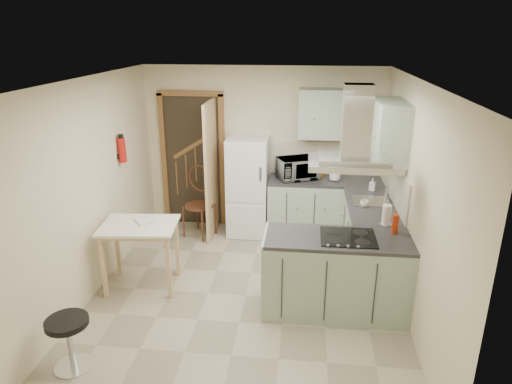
# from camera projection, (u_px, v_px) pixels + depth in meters

# --- Properties ---
(floor) EXTENTS (4.20, 4.20, 0.00)m
(floor) POSITION_uv_depth(u_px,v_px,m) (246.00, 295.00, 5.43)
(floor) COLOR tan
(floor) RESTS_ON ground
(ceiling) EXTENTS (4.20, 4.20, 0.00)m
(ceiling) POSITION_uv_depth(u_px,v_px,m) (244.00, 80.00, 4.59)
(ceiling) COLOR silver
(ceiling) RESTS_ON back_wall
(back_wall) EXTENTS (3.60, 0.00, 3.60)m
(back_wall) POSITION_uv_depth(u_px,v_px,m) (263.00, 150.00, 6.97)
(back_wall) COLOR beige
(back_wall) RESTS_ON floor
(left_wall) EXTENTS (0.00, 4.20, 4.20)m
(left_wall) POSITION_uv_depth(u_px,v_px,m) (89.00, 191.00, 5.19)
(left_wall) COLOR beige
(left_wall) RESTS_ON floor
(right_wall) EXTENTS (0.00, 4.20, 4.20)m
(right_wall) POSITION_uv_depth(u_px,v_px,m) (414.00, 203.00, 4.82)
(right_wall) COLOR beige
(right_wall) RESTS_ON floor
(doorway) EXTENTS (1.10, 0.12, 2.10)m
(doorway) POSITION_uv_depth(u_px,v_px,m) (193.00, 161.00, 7.13)
(doorway) COLOR brown
(doorway) RESTS_ON floor
(fridge) EXTENTS (0.60, 0.60, 1.50)m
(fridge) POSITION_uv_depth(u_px,v_px,m) (248.00, 186.00, 6.88)
(fridge) COLOR white
(fridge) RESTS_ON floor
(counter_back) EXTENTS (1.08, 0.60, 0.90)m
(counter_back) POSITION_uv_depth(u_px,v_px,m) (305.00, 207.00, 6.89)
(counter_back) COLOR #9EB2A0
(counter_back) RESTS_ON floor
(counter_right) EXTENTS (0.60, 1.95, 0.90)m
(counter_right) POSITION_uv_depth(u_px,v_px,m) (366.00, 228.00, 6.17)
(counter_right) COLOR #9EB2A0
(counter_right) RESTS_ON floor
(splashback) EXTENTS (1.68, 0.02, 0.50)m
(splashback) POSITION_uv_depth(u_px,v_px,m) (326.00, 158.00, 6.89)
(splashback) COLOR beige
(splashback) RESTS_ON counter_back
(wall_cabinet_back) EXTENTS (0.85, 0.35, 0.70)m
(wall_cabinet_back) POSITION_uv_depth(u_px,v_px,m) (328.00, 114.00, 6.51)
(wall_cabinet_back) COLOR #9EB2A0
(wall_cabinet_back) RESTS_ON back_wall
(wall_cabinet_right) EXTENTS (0.35, 0.90, 0.70)m
(wall_cabinet_right) POSITION_uv_depth(u_px,v_px,m) (389.00, 130.00, 5.43)
(wall_cabinet_right) COLOR #9EB2A0
(wall_cabinet_right) RESTS_ON right_wall
(peninsula) EXTENTS (1.55, 0.65, 0.90)m
(peninsula) POSITION_uv_depth(u_px,v_px,m) (336.00, 274.00, 5.00)
(peninsula) COLOR #9EB2A0
(peninsula) RESTS_ON floor
(hob) EXTENTS (0.58, 0.50, 0.01)m
(hob) POSITION_uv_depth(u_px,v_px,m) (348.00, 237.00, 4.84)
(hob) COLOR black
(hob) RESTS_ON peninsula
(extractor_hood) EXTENTS (0.90, 0.55, 0.10)m
(extractor_hood) POSITION_uv_depth(u_px,v_px,m) (354.00, 163.00, 4.56)
(extractor_hood) COLOR silver
(extractor_hood) RESTS_ON ceiling
(sink) EXTENTS (0.45, 0.40, 0.01)m
(sink) POSITION_uv_depth(u_px,v_px,m) (371.00, 201.00, 5.86)
(sink) COLOR silver
(sink) RESTS_ON counter_right
(fire_extinguisher) EXTENTS (0.10, 0.10, 0.32)m
(fire_extinguisher) POSITION_uv_depth(u_px,v_px,m) (122.00, 150.00, 5.95)
(fire_extinguisher) COLOR #B2140F
(fire_extinguisher) RESTS_ON left_wall
(drop_leaf_table) EXTENTS (0.93, 0.74, 0.82)m
(drop_leaf_table) POSITION_uv_depth(u_px,v_px,m) (142.00, 256.00, 5.50)
(drop_leaf_table) COLOR #D7B984
(drop_leaf_table) RESTS_ON floor
(bentwood_chair) EXTENTS (0.57, 0.57, 0.98)m
(bentwood_chair) POSITION_uv_depth(u_px,v_px,m) (199.00, 206.00, 6.85)
(bentwood_chair) COLOR #442416
(bentwood_chair) RESTS_ON floor
(stool) EXTENTS (0.45, 0.45, 0.52)m
(stool) POSITION_uv_depth(u_px,v_px,m) (70.00, 343.00, 4.19)
(stool) COLOR black
(stool) RESTS_ON floor
(microwave) EXTENTS (0.67, 0.58, 0.31)m
(microwave) POSITION_uv_depth(u_px,v_px,m) (298.00, 168.00, 6.71)
(microwave) COLOR black
(microwave) RESTS_ON counter_back
(kettle) EXTENTS (0.20, 0.20, 0.23)m
(kettle) POSITION_uv_depth(u_px,v_px,m) (335.00, 173.00, 6.64)
(kettle) COLOR white
(kettle) RESTS_ON counter_back
(cereal_box) EXTENTS (0.15, 0.24, 0.33)m
(cereal_box) POSITION_uv_depth(u_px,v_px,m) (318.00, 165.00, 6.85)
(cereal_box) COLOR #C47217
(cereal_box) RESTS_ON counter_back
(soap_bottle) EXTENTS (0.10, 0.10, 0.17)m
(soap_bottle) POSITION_uv_depth(u_px,v_px,m) (372.00, 184.00, 6.24)
(soap_bottle) COLOR silver
(soap_bottle) RESTS_ON counter_right
(paper_towel) EXTENTS (0.12, 0.12, 0.25)m
(paper_towel) POSITION_uv_depth(u_px,v_px,m) (387.00, 215.00, 5.11)
(paper_towel) COLOR silver
(paper_towel) RESTS_ON counter_right
(cup) EXTENTS (0.12, 0.12, 0.08)m
(cup) POSITION_uv_depth(u_px,v_px,m) (365.00, 204.00, 5.67)
(cup) COLOR silver
(cup) RESTS_ON counter_right
(red_bottle) EXTENTS (0.09, 0.09, 0.21)m
(red_bottle) POSITION_uv_depth(u_px,v_px,m) (395.00, 224.00, 4.92)
(red_bottle) COLOR #A72C0E
(red_bottle) RESTS_ON peninsula
(book) EXTENTS (0.29, 0.30, 0.11)m
(book) POSITION_uv_depth(u_px,v_px,m) (136.00, 218.00, 5.39)
(book) COLOR #974332
(book) RESTS_ON drop_leaf_table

